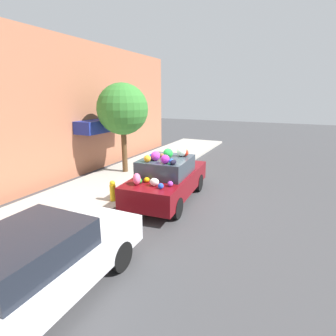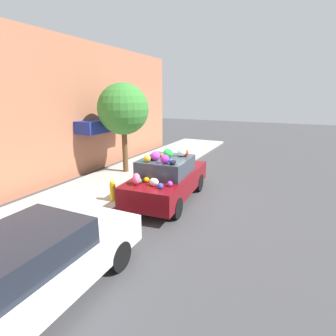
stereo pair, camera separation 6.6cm
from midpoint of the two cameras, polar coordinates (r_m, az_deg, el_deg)
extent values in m
plane|color=#424244|center=(9.26, -0.34, -6.86)|extent=(60.00, 60.00, 0.00)
cube|color=#B2ADA3|center=(10.62, -13.60, -3.96)|extent=(24.00, 3.20, 0.13)
cube|color=#B26B4C|center=(11.62, -23.37, 11.32)|extent=(18.00, 0.30, 5.84)
cube|color=navy|center=(12.80, -14.02, 9.02)|extent=(2.95, 0.90, 0.55)
cylinder|color=brown|center=(12.07, -9.63, 3.94)|extent=(0.24, 0.24, 2.04)
sphere|color=#388433|center=(11.84, -10.03, 12.51)|extent=(2.23, 2.23, 2.23)
cylinder|color=gold|center=(8.94, -12.11, -5.29)|extent=(0.20, 0.20, 0.55)
sphere|color=gold|center=(8.83, -12.23, -3.26)|extent=(0.18, 0.18, 0.18)
cube|color=maroon|center=(9.02, -0.21, -3.03)|extent=(4.13, 1.97, 0.67)
cube|color=#333D47|center=(8.70, -0.60, 0.42)|extent=(1.91, 1.61, 0.54)
cylinder|color=black|center=(10.49, -1.62, -2.25)|extent=(0.66, 0.23, 0.65)
cylinder|color=black|center=(10.02, 6.53, -3.22)|extent=(0.66, 0.23, 0.65)
cylinder|color=black|center=(8.40, -8.30, -7.07)|extent=(0.66, 0.23, 0.65)
cylinder|color=black|center=(7.80, 1.72, -8.73)|extent=(0.66, 0.23, 0.65)
ellipsoid|color=pink|center=(7.76, -7.08, -2.38)|extent=(0.45, 0.41, 0.34)
sphere|color=orange|center=(8.15, -4.74, 2.07)|extent=(0.24, 0.24, 0.22)
sphere|color=white|center=(8.87, 2.76, 3.61)|extent=(0.34, 0.34, 0.34)
sphere|color=purple|center=(7.56, 0.24, -3.45)|extent=(0.21, 0.21, 0.16)
sphere|color=#B136B7|center=(8.31, -2.97, 2.64)|extent=(0.41, 0.41, 0.30)
ellipsoid|color=white|center=(7.60, -3.24, -3.06)|extent=(0.23, 0.30, 0.23)
ellipsoid|color=black|center=(7.82, 0.92, 1.28)|extent=(0.27, 0.17, 0.14)
sphere|color=purple|center=(7.92, -0.86, 1.93)|extent=(0.36, 0.36, 0.27)
ellipsoid|color=black|center=(9.93, 1.25, 1.61)|extent=(0.33, 0.40, 0.30)
sphere|color=blue|center=(7.88, 0.54, 1.45)|extent=(0.22, 0.22, 0.16)
ellipsoid|color=yellow|center=(8.93, 2.36, 3.06)|extent=(0.12, 0.13, 0.14)
ellipsoid|color=red|center=(8.93, 3.48, 3.41)|extent=(0.35, 0.39, 0.25)
sphere|color=brown|center=(10.43, 0.53, 2.21)|extent=(0.38, 0.38, 0.27)
ellipsoid|color=green|center=(7.85, -6.49, -2.80)|extent=(0.16, 0.16, 0.16)
ellipsoid|color=purple|center=(9.88, 4.37, 1.01)|extent=(0.24, 0.23, 0.14)
ellipsoid|color=brown|center=(8.57, -1.44, 2.63)|extent=(0.20, 0.22, 0.17)
sphere|color=green|center=(8.61, -0.21, 3.21)|extent=(0.40, 0.40, 0.32)
ellipsoid|color=black|center=(8.52, -3.55, 2.54)|extent=(0.37, 0.39, 0.17)
sphere|color=#984F33|center=(7.93, -6.87, -2.61)|extent=(0.22, 0.22, 0.17)
ellipsoid|color=orange|center=(7.95, -4.89, -2.57)|extent=(0.25, 0.25, 0.15)
sphere|color=blue|center=(8.38, -3.95, 2.39)|extent=(0.23, 0.23, 0.20)
sphere|color=red|center=(10.26, 0.31, 1.98)|extent=(0.28, 0.28, 0.27)
sphere|color=blue|center=(7.38, -1.85, -3.93)|extent=(0.20, 0.20, 0.16)
cube|color=silver|center=(5.36, -26.68, -19.29)|extent=(4.21, 1.82, 0.59)
cube|color=#1E232D|center=(5.00, -28.98, -14.84)|extent=(1.91, 1.57, 0.51)
cylinder|color=black|center=(6.74, -22.16, -14.19)|extent=(0.64, 0.19, 0.63)
cylinder|color=black|center=(5.81, -10.59, -18.34)|extent=(0.64, 0.19, 0.63)
camera|label=1|loc=(0.03, -90.21, -0.06)|focal=28.00mm
camera|label=2|loc=(0.03, 89.79, 0.06)|focal=28.00mm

